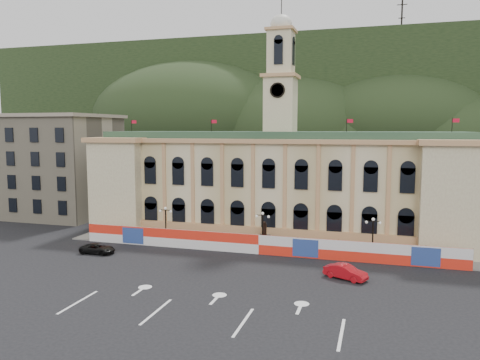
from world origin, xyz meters
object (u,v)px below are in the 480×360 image
(statue, at_px, (264,240))
(red_sedan, at_px, (346,272))
(black_suv, at_px, (98,249))
(lamp_center, at_px, (263,227))

(statue, distance_m, red_sedan, 15.17)
(statue, distance_m, black_suv, 21.81)
(lamp_center, relative_size, black_suv, 1.11)
(statue, xyz_separation_m, lamp_center, (0.00, -1.00, 1.89))
(lamp_center, bearing_deg, red_sedan, -38.49)
(statue, distance_m, lamp_center, 2.14)
(statue, height_order, red_sedan, statue)
(lamp_center, bearing_deg, statue, 90.00)
(statue, xyz_separation_m, black_suv, (-20.03, -8.63, -0.55))
(lamp_center, relative_size, red_sedan, 1.04)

